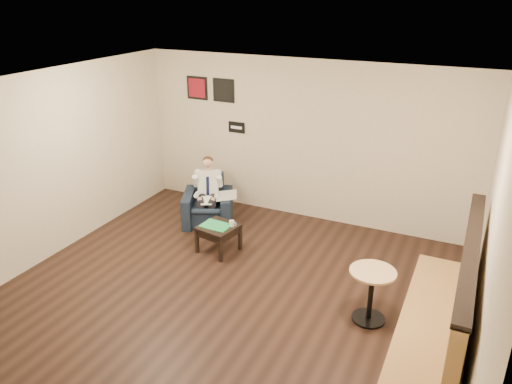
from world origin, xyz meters
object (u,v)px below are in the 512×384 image
at_px(seated_man, 207,195).
at_px(banquette, 435,301).
at_px(armchair, 208,201).
at_px(coffee_mug, 232,223).
at_px(smartphone, 227,223).
at_px(cafe_table, 371,296).
at_px(side_table, 219,238).
at_px(green_folder, 216,225).

height_order(seated_man, banquette, banquette).
relative_size(armchair, seated_man, 0.75).
xyz_separation_m(armchair, coffee_mug, (0.88, -0.76, 0.09)).
distance_m(seated_man, smartphone, 0.94).
bearing_deg(coffee_mug, cafe_table, -19.17).
xyz_separation_m(armchair, banquette, (3.98, -1.96, 0.33)).
height_order(side_table, coffee_mug, coffee_mug).
xyz_separation_m(smartphone, banquette, (3.22, -1.26, 0.29)).
xyz_separation_m(seated_man, cafe_table, (3.19, -1.49, -0.20)).
relative_size(side_table, banquette, 0.19).
bearing_deg(cafe_table, side_table, 163.89).
bearing_deg(seated_man, coffee_mug, -62.93).
relative_size(coffee_mug, cafe_table, 0.13).
bearing_deg(armchair, green_folder, -77.19).
bearing_deg(banquette, coffee_mug, 158.87).
height_order(coffee_mug, smartphone, coffee_mug).
xyz_separation_m(armchair, smartphone, (0.76, -0.70, 0.04)).
bearing_deg(cafe_table, armchair, 153.90).
bearing_deg(cafe_table, seated_man, 154.99).
xyz_separation_m(armchair, seated_man, (0.04, -0.10, 0.15)).
relative_size(green_folder, coffee_mug, 4.74).
distance_m(side_table, green_folder, 0.23).
relative_size(side_table, smartphone, 3.93).
relative_size(armchair, smartphone, 6.04).
relative_size(seated_man, green_folder, 2.49).
distance_m(coffee_mug, banquette, 3.34).
distance_m(side_table, cafe_table, 2.66).
bearing_deg(armchair, side_table, -75.38).
distance_m(armchair, banquette, 4.45).
relative_size(armchair, green_folder, 1.88).
xyz_separation_m(armchair, cafe_table, (3.23, -1.58, -0.05)).
relative_size(armchair, banquette, 0.29).
bearing_deg(seated_man, side_table, -73.84).
height_order(smartphone, cafe_table, cafe_table).
distance_m(green_folder, coffee_mug, 0.25).
bearing_deg(green_folder, smartphone, 55.06).
bearing_deg(banquette, smartphone, 158.61).
distance_m(smartphone, cafe_table, 2.63).
xyz_separation_m(side_table, coffee_mug, (0.20, 0.08, 0.27)).
bearing_deg(smartphone, side_table, -97.35).
xyz_separation_m(side_table, cafe_table, (2.55, -0.74, 0.13)).
relative_size(side_table, green_folder, 1.22).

